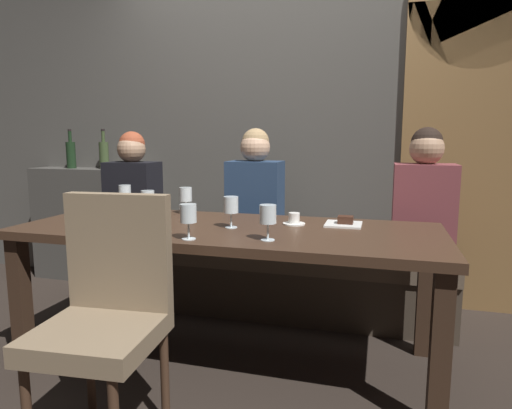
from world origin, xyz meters
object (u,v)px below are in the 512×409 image
wine_glass_far_left (148,199)px  banquette_bench (261,280)px  dining_table (227,243)px  diner_redhead (133,190)px  diner_bearded (255,192)px  wine_glass_end_right (231,206)px  dessert_plate (344,223)px  wine_glass_end_left (186,195)px  chair_near_side (107,303)px  diner_far_end (424,199)px  espresso_cup (294,220)px  wine_glass_center_back (188,215)px  wine_bottle_pale_label (104,154)px  wine_glass_center_front (268,215)px  wine_glass_near_right (125,193)px  wine_bottle_dark_red (71,154)px

wine_glass_far_left → banquette_bench: bearing=49.4°
dining_table → diner_redhead: size_ratio=2.75×
diner_bearded → wine_glass_end_right: (0.08, -0.73, 0.02)m
dessert_plate → wine_glass_end_left: bearing=173.8°
chair_near_side → diner_far_end: (1.27, 1.39, 0.28)m
espresso_cup → wine_glass_center_back: bearing=-129.6°
diner_far_end → wine_bottle_pale_label: size_ratio=2.51×
wine_glass_end_right → diner_redhead: bearing=144.8°
dining_table → wine_glass_far_left: 0.56m
diner_redhead → diner_bearded: (0.92, 0.03, 0.01)m
chair_near_side → diner_far_end: bearing=47.6°
wine_glass_far_left → wine_glass_center_front: 0.87m
dining_table → dessert_plate: size_ratio=11.58×
wine_glass_near_right → espresso_cup: size_ratio=1.37×
diner_far_end → wine_glass_center_front: bearing=-128.8°
banquette_bench → diner_redhead: diner_redhead is taller
diner_far_end → wine_bottle_pale_label: (-2.46, 0.36, 0.23)m
chair_near_side → espresso_cup: 1.07m
dessert_plate → diner_redhead: bearing=163.1°
wine_bottle_pale_label → wine_glass_end_left: 1.30m
wine_glass_center_back → espresso_cup: size_ratio=1.37×
diner_redhead → wine_bottle_dark_red: 0.89m
diner_far_end → wine_bottle_dark_red: size_ratio=2.51×
wine_glass_center_front → espresso_cup: bearing=83.9°
banquette_bench → dessert_plate: size_ratio=13.16×
banquette_bench → diner_far_end: 1.19m
diner_far_end → wine_glass_center_back: size_ratio=4.98×
diner_redhead → espresso_cup: diner_redhead is taller
dining_table → wine_glass_far_left: bearing=169.2°
wine_glass_end_right → espresso_cup: bearing=30.7°
diner_redhead → espresso_cup: bearing=-22.1°
wine_bottle_dark_red → banquette_bench: bearing=-10.3°
wine_glass_end_left → wine_bottle_dark_red: bearing=152.7°
dining_table → chair_near_side: chair_near_side is taller
banquette_bench → dessert_plate: bearing=-39.8°
banquette_bench → diner_far_end: (1.03, -0.03, 0.61)m
wine_glass_end_right → chair_near_side: bearing=-111.5°
wine_glass_end_right → wine_glass_near_right: same height
wine_glass_center_front → espresso_cup: (0.04, 0.40, -0.09)m
banquette_bench → wine_glass_end_right: 0.96m
diner_redhead → wine_glass_center_back: diner_redhead is taller
wine_glass_center_back → wine_glass_near_right: bearing=138.4°
wine_bottle_dark_red → wine_glass_center_back: wine_bottle_dark_red is taller
diner_redhead → wine_bottle_pale_label: wine_bottle_pale_label is taller
wine_bottle_pale_label → dining_table: bearing=-35.7°
espresso_cup → dessert_plate: espresso_cup is taller
diner_far_end → wine_glass_end_right: bearing=-145.1°
espresso_cup → wine_glass_center_front: bearing=-96.1°
diner_far_end → wine_glass_near_right: (-1.84, -0.34, 0.02)m
diner_redhead → diner_far_end: bearing=-0.2°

